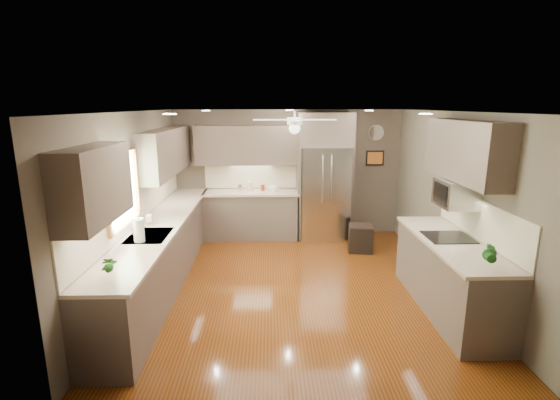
{
  "coord_description": "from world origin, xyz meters",
  "views": [
    {
      "loc": [
        -0.36,
        -5.55,
        2.59
      ],
      "look_at": [
        -0.2,
        0.6,
        1.14
      ],
      "focal_mm": 26.0,
      "sensor_mm": 36.0,
      "label": 1
    }
  ],
  "objects_px": {
    "potted_plant_left": "(107,265)",
    "stool": "(360,238)",
    "soap_bottle": "(149,217)",
    "refrigerator": "(324,179)",
    "canister_b": "(240,187)",
    "canister_d": "(263,188)",
    "paper_towel": "(139,231)",
    "microwave": "(456,194)",
    "bowl": "(273,190)",
    "canister_c": "(249,186)",
    "potted_plant_right": "(491,254)"
  },
  "relations": [
    {
      "from": "refrigerator",
      "to": "stool",
      "type": "bearing_deg",
      "value": -53.14
    },
    {
      "from": "canister_b",
      "to": "canister_d",
      "type": "relative_size",
      "value": 1.07
    },
    {
      "from": "canister_c",
      "to": "paper_towel",
      "type": "relative_size",
      "value": 0.61
    },
    {
      "from": "canister_c",
      "to": "paper_towel",
      "type": "distance_m",
      "value": 3.23
    },
    {
      "from": "microwave",
      "to": "stool",
      "type": "distance_m",
      "value": 2.42
    },
    {
      "from": "microwave",
      "to": "stool",
      "type": "height_order",
      "value": "microwave"
    },
    {
      "from": "soap_bottle",
      "to": "stool",
      "type": "distance_m",
      "value": 3.7
    },
    {
      "from": "microwave",
      "to": "canister_d",
      "type": "bearing_deg",
      "value": 131.99
    },
    {
      "from": "bowl",
      "to": "soap_bottle",
      "type": "bearing_deg",
      "value": -129.21
    },
    {
      "from": "canister_b",
      "to": "soap_bottle",
      "type": "bearing_deg",
      "value": -116.79
    },
    {
      "from": "soap_bottle",
      "to": "refrigerator",
      "type": "bearing_deg",
      "value": 37.75
    },
    {
      "from": "canister_d",
      "to": "bowl",
      "type": "relative_size",
      "value": 0.59
    },
    {
      "from": "canister_c",
      "to": "soap_bottle",
      "type": "relative_size",
      "value": 1.03
    },
    {
      "from": "canister_d",
      "to": "soap_bottle",
      "type": "relative_size",
      "value": 0.62
    },
    {
      "from": "soap_bottle",
      "to": "stool",
      "type": "bearing_deg",
      "value": 22.27
    },
    {
      "from": "canister_c",
      "to": "bowl",
      "type": "xyz_separation_m",
      "value": [
        0.46,
        -0.05,
        -0.07
      ]
    },
    {
      "from": "microwave",
      "to": "soap_bottle",
      "type": "bearing_deg",
      "value": 172.11
    },
    {
      "from": "canister_c",
      "to": "canister_d",
      "type": "xyz_separation_m",
      "value": [
        0.26,
        0.02,
        -0.03
      ]
    },
    {
      "from": "canister_d",
      "to": "refrigerator",
      "type": "distance_m",
      "value": 1.22
    },
    {
      "from": "soap_bottle",
      "to": "potted_plant_right",
      "type": "xyz_separation_m",
      "value": [
        3.97,
        -1.71,
        0.06
      ]
    },
    {
      "from": "potted_plant_right",
      "to": "paper_towel",
      "type": "xyz_separation_m",
      "value": [
        -3.88,
        0.94,
        -0.02
      ]
    },
    {
      "from": "canister_b",
      "to": "stool",
      "type": "xyz_separation_m",
      "value": [
        2.22,
        -0.86,
        -0.77
      ]
    },
    {
      "from": "canister_d",
      "to": "stool",
      "type": "distance_m",
      "value": 2.12
    },
    {
      "from": "potted_plant_right",
      "to": "bowl",
      "type": "xyz_separation_m",
      "value": [
        -2.21,
        3.87,
        -0.13
      ]
    },
    {
      "from": "canister_c",
      "to": "microwave",
      "type": "distance_m",
      "value": 3.96
    },
    {
      "from": "potted_plant_right",
      "to": "bowl",
      "type": "distance_m",
      "value": 4.46
    },
    {
      "from": "canister_b",
      "to": "canister_c",
      "type": "xyz_separation_m",
      "value": [
        0.19,
        -0.01,
        0.02
      ]
    },
    {
      "from": "canister_d",
      "to": "refrigerator",
      "type": "bearing_deg",
      "value": -4.55
    },
    {
      "from": "bowl",
      "to": "microwave",
      "type": "distance_m",
      "value": 3.62
    },
    {
      "from": "potted_plant_right",
      "to": "canister_b",
      "type": "bearing_deg",
      "value": 125.93
    },
    {
      "from": "bowl",
      "to": "paper_towel",
      "type": "xyz_separation_m",
      "value": [
        -1.67,
        -2.93,
        0.12
      ]
    },
    {
      "from": "canister_c",
      "to": "soap_bottle",
      "type": "distance_m",
      "value": 2.58
    },
    {
      "from": "canister_b",
      "to": "microwave",
      "type": "distance_m",
      "value": 4.1
    },
    {
      "from": "refrigerator",
      "to": "stool",
      "type": "distance_m",
      "value": 1.35
    },
    {
      "from": "potted_plant_left",
      "to": "stool",
      "type": "bearing_deg",
      "value": 45.12
    },
    {
      "from": "refrigerator",
      "to": "paper_towel",
      "type": "relative_size",
      "value": 7.66
    },
    {
      "from": "canister_b",
      "to": "refrigerator",
      "type": "height_order",
      "value": "refrigerator"
    },
    {
      "from": "canister_d",
      "to": "microwave",
      "type": "relative_size",
      "value": 0.22
    },
    {
      "from": "canister_d",
      "to": "stool",
      "type": "relative_size",
      "value": 0.24
    },
    {
      "from": "stool",
      "to": "paper_towel",
      "type": "relative_size",
      "value": 1.52
    },
    {
      "from": "potted_plant_left",
      "to": "bowl",
      "type": "relative_size",
      "value": 1.42
    },
    {
      "from": "potted_plant_right",
      "to": "refrigerator",
      "type": "xyz_separation_m",
      "value": [
        -1.21,
        3.85,
        0.09
      ]
    },
    {
      "from": "canister_c",
      "to": "potted_plant_right",
      "type": "xyz_separation_m",
      "value": [
        2.67,
        -3.93,
        0.07
      ]
    },
    {
      "from": "canister_c",
      "to": "potted_plant_right",
      "type": "relative_size",
      "value": 0.63
    },
    {
      "from": "stool",
      "to": "paper_towel",
      "type": "height_order",
      "value": "paper_towel"
    },
    {
      "from": "canister_c",
      "to": "refrigerator",
      "type": "relative_size",
      "value": 0.08
    },
    {
      "from": "canister_c",
      "to": "potted_plant_left",
      "type": "relative_size",
      "value": 0.7
    },
    {
      "from": "potted_plant_right",
      "to": "refrigerator",
      "type": "bearing_deg",
      "value": 107.44
    },
    {
      "from": "paper_towel",
      "to": "canister_c",
      "type": "bearing_deg",
      "value": 67.88
    },
    {
      "from": "canister_b",
      "to": "microwave",
      "type": "relative_size",
      "value": 0.23
    }
  ]
}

